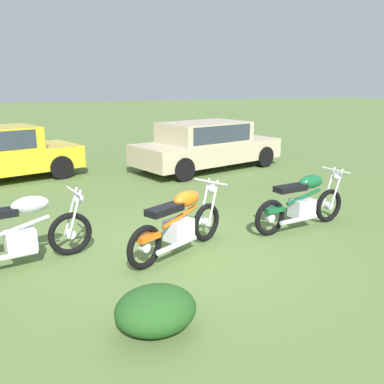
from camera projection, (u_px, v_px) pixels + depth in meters
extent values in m
plane|color=#567038|center=(182.00, 250.00, 6.38)|extent=(120.00, 120.00, 0.00)
torus|color=black|center=(70.00, 234.00, 6.14)|extent=(0.67, 0.22, 0.67)
cylinder|color=silver|center=(70.00, 234.00, 6.14)|extent=(0.16, 0.13, 0.14)
cylinder|color=silver|center=(71.00, 211.00, 6.16)|extent=(0.27, 0.09, 0.72)
cylinder|color=silver|center=(75.00, 214.00, 6.02)|extent=(0.27, 0.09, 0.72)
cube|color=silver|center=(20.00, 241.00, 5.75)|extent=(0.45, 0.37, 0.32)
cylinder|color=#B7BABF|center=(21.00, 227.00, 5.72)|extent=(0.79, 0.21, 0.22)
ellipsoid|color=#B7BABF|center=(30.00, 205.00, 5.72)|extent=(0.56, 0.36, 0.24)
cylinder|color=silver|center=(74.00, 191.00, 6.03)|extent=(0.16, 0.63, 0.03)
sphere|color=silver|center=(78.00, 199.00, 6.09)|extent=(0.19, 0.19, 0.16)
cylinder|color=silver|center=(7.00, 257.00, 5.54)|extent=(0.80, 0.23, 0.08)
torus|color=black|center=(206.00, 222.00, 6.70)|extent=(0.61, 0.37, 0.64)
torus|color=black|center=(145.00, 247.00, 5.68)|extent=(0.61, 0.37, 0.64)
cylinder|color=silver|center=(206.00, 222.00, 6.70)|extent=(0.17, 0.15, 0.14)
cylinder|color=silver|center=(145.00, 247.00, 5.68)|extent=(0.17, 0.15, 0.14)
cylinder|color=silver|center=(204.00, 201.00, 6.72)|extent=(0.26, 0.16, 0.74)
cylinder|color=silver|center=(213.00, 203.00, 6.61)|extent=(0.26, 0.16, 0.74)
cube|color=silver|center=(179.00, 230.00, 6.19)|extent=(0.49, 0.45, 0.32)
cylinder|color=orange|center=(180.00, 216.00, 6.16)|extent=(0.70, 0.40, 0.22)
ellipsoid|color=orange|center=(187.00, 199.00, 6.21)|extent=(0.58, 0.47, 0.24)
cube|color=black|center=(165.00, 210.00, 5.87)|extent=(0.64, 0.49, 0.10)
cube|color=orange|center=(148.00, 237.00, 5.69)|extent=(0.40, 0.33, 0.08)
cylinder|color=silver|center=(210.00, 182.00, 6.61)|extent=(0.32, 0.58, 0.03)
sphere|color=silver|center=(213.00, 188.00, 6.68)|extent=(0.22, 0.22, 0.16)
cylinder|color=silver|center=(177.00, 245.00, 5.96)|extent=(0.75, 0.44, 0.08)
torus|color=black|center=(329.00, 206.00, 7.64)|extent=(0.64, 0.17, 0.63)
torus|color=black|center=(270.00, 218.00, 6.95)|extent=(0.64, 0.17, 0.63)
cylinder|color=silver|center=(329.00, 206.00, 7.64)|extent=(0.15, 0.12, 0.14)
cylinder|color=silver|center=(270.00, 218.00, 6.95)|extent=(0.15, 0.12, 0.14)
cylinder|color=silver|center=(329.00, 187.00, 7.66)|extent=(0.27, 0.07, 0.74)
cylinder|color=silver|center=(336.00, 189.00, 7.51)|extent=(0.27, 0.07, 0.74)
cube|color=silver|center=(302.00, 208.00, 7.28)|extent=(0.44, 0.35, 0.32)
cylinder|color=#14592D|center=(304.00, 197.00, 7.25)|extent=(0.78, 0.16, 0.22)
ellipsoid|color=#14592D|center=(311.00, 182.00, 7.26)|extent=(0.55, 0.33, 0.24)
cube|color=black|center=(291.00, 188.00, 7.04)|extent=(0.63, 0.32, 0.10)
cube|color=#14592D|center=(273.00, 209.00, 6.94)|extent=(0.38, 0.23, 0.08)
cylinder|color=silver|center=(336.00, 170.00, 7.52)|extent=(0.12, 0.64, 0.03)
sphere|color=silver|center=(337.00, 176.00, 7.58)|extent=(0.18, 0.18, 0.16)
cylinder|color=silver|center=(299.00, 220.00, 7.08)|extent=(0.80, 0.19, 0.08)
cylinder|color=black|center=(39.00, 159.00, 12.40)|extent=(0.68, 0.40, 0.64)
cylinder|color=black|center=(61.00, 167.00, 11.16)|extent=(0.68, 0.40, 0.64)
cube|color=#BCAD8C|center=(208.00, 151.00, 12.41)|extent=(4.92, 3.02, 0.60)
cube|color=#BCAD8C|center=(204.00, 132.00, 12.18)|extent=(2.88, 2.27, 0.60)
cube|color=#2D3842|center=(204.00, 132.00, 12.17)|extent=(2.53, 2.20, 0.48)
cylinder|color=black|center=(227.00, 150.00, 14.08)|extent=(0.68, 0.39, 0.64)
cylinder|color=black|center=(264.00, 157.00, 12.79)|extent=(0.68, 0.39, 0.64)
cylinder|color=black|center=(148.00, 160.00, 12.15)|extent=(0.68, 0.39, 0.64)
cylinder|color=black|center=(183.00, 169.00, 10.87)|extent=(0.68, 0.39, 0.64)
ellipsoid|color=#23501E|center=(156.00, 310.00, 4.26)|extent=(0.86, 0.75, 0.47)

